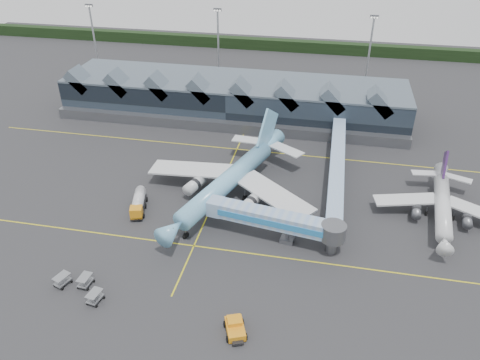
% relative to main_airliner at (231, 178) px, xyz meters
% --- Properties ---
extents(ground, '(260.00, 260.00, 0.00)m').
position_rel_main_airliner_xyz_m(ground, '(-2.90, -8.59, -3.96)').
color(ground, '#28282A').
rests_on(ground, ground).
extents(taxi_stripes, '(120.00, 60.00, 0.01)m').
position_rel_main_airliner_xyz_m(taxi_stripes, '(-2.90, 1.41, -3.96)').
color(taxi_stripes, gold).
rests_on(taxi_stripes, ground).
extents(tree_line_far, '(260.00, 4.00, 4.00)m').
position_rel_main_airliner_xyz_m(tree_line_far, '(-2.90, 101.41, -1.96)').
color(tree_line_far, black).
rests_on(tree_line_far, ground).
extents(terminal, '(90.00, 22.25, 12.52)m').
position_rel_main_airliner_xyz_m(terminal, '(-7.97, 38.76, 0.92)').
color(terminal, black).
rests_on(terminal, ground).
extents(light_masts, '(132.40, 42.56, 22.45)m').
position_rel_main_airliner_xyz_m(light_masts, '(18.10, 54.21, 8.53)').
color(light_masts, '#95999D').
rests_on(light_masts, ground).
extents(main_airliner, '(34.69, 40.85, 13.49)m').
position_rel_main_airliner_xyz_m(main_airliner, '(0.00, 0.00, 0.00)').
color(main_airliner, '#62A6C7').
rests_on(main_airliner, ground).
extents(regional_jet, '(24.66, 27.09, 9.29)m').
position_rel_main_airliner_xyz_m(regional_jet, '(39.56, 0.69, -1.01)').
color(regional_jet, silver).
rests_on(regional_jet, ground).
extents(jet_bridge, '(24.18, 7.03, 5.70)m').
position_rel_main_airliner_xyz_m(jet_bridge, '(11.60, -12.13, 0.03)').
color(jet_bridge, '#7FA3D4').
rests_on(jet_bridge, ground).
extents(fuel_truck, '(4.23, 8.82, 2.95)m').
position_rel_main_airliner_xyz_m(fuel_truck, '(-16.19, -8.09, -2.31)').
color(fuel_truck, black).
rests_on(fuel_truck, ground).
extents(pushback_tug, '(3.90, 4.85, 1.95)m').
position_rel_main_airliner_xyz_m(pushback_tug, '(7.84, -33.16, -3.09)').
color(pushback_tug, orange).
rests_on(pushback_tug, ground).
extents(baggage_carts, '(8.75, 5.47, 1.75)m').
position_rel_main_airliner_xyz_m(baggage_carts, '(-16.69, -30.05, -2.98)').
color(baggage_carts, gray).
rests_on(baggage_carts, ground).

